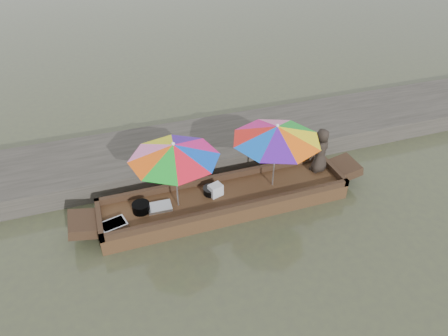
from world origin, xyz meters
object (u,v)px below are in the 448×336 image
object	(u,v)px
boat_hull	(225,201)
tray_scallop	(160,207)
cooking_pot	(141,207)
umbrella_stern	(275,156)
vendor	(320,151)
supply_bag	(216,190)
charcoal_grill	(211,191)
tray_crayfish	(114,225)
umbrella_bow	(176,175)

from	to	relation	value
boat_hull	tray_scallop	xyz separation A→B (m)	(-1.44, 0.03, 0.21)
cooking_pot	tray_scallop	distance (m)	0.38
tray_scallop	umbrella_stern	distance (m)	2.66
boat_hull	vendor	bearing A→B (deg)	4.24
cooking_pot	umbrella_stern	distance (m)	3.01
boat_hull	supply_bag	distance (m)	0.37
cooking_pot	charcoal_grill	distance (m)	1.53
tray_scallop	vendor	size ratio (longest dim) A/B	0.45
umbrella_stern	charcoal_grill	bearing A→B (deg)	174.07
charcoal_grill	vendor	world-z (taller)	vendor
boat_hull	tray_crayfish	size ratio (longest dim) A/B	10.97
charcoal_grill	supply_bag	distance (m)	0.13
vendor	umbrella_stern	world-z (taller)	umbrella_stern
charcoal_grill	umbrella_stern	bearing A→B (deg)	-5.93
tray_crayfish	boat_hull	bearing A→B (deg)	5.40
tray_crayfish	umbrella_stern	distance (m)	3.60
charcoal_grill	umbrella_bow	xyz separation A→B (m)	(-0.76, -0.15, 0.70)
supply_bag	vendor	world-z (taller)	vendor
tray_scallop	cooking_pot	bearing A→B (deg)	174.70
cooking_pot	tray_scallop	world-z (taller)	cooking_pot
tray_crayfish	umbrella_bow	bearing A→B (deg)	9.50
tray_scallop	umbrella_bow	xyz separation A→B (m)	(0.39, -0.03, 0.74)
cooking_pot	charcoal_grill	bearing A→B (deg)	2.98
supply_bag	umbrella_stern	distance (m)	1.47
tray_crayfish	umbrella_bow	xyz separation A→B (m)	(1.36, 0.23, 0.73)
vendor	umbrella_stern	size ratio (longest dim) A/B	0.58
cooking_pot	umbrella_bow	xyz separation A→B (m)	(0.77, -0.07, 0.68)
boat_hull	umbrella_bow	xyz separation A→B (m)	(-1.05, 0.00, 0.95)
boat_hull	tray_crayfish	world-z (taller)	tray_crayfish
boat_hull	supply_bag	bearing A→B (deg)	159.42
umbrella_bow	supply_bag	bearing A→B (deg)	5.11
boat_hull	vendor	size ratio (longest dim) A/B	4.94
boat_hull	vendor	world-z (taller)	vendor
cooking_pot	umbrella_stern	size ratio (longest dim) A/B	0.19
vendor	umbrella_stern	xyz separation A→B (m)	(-1.24, -0.17, 0.23)
umbrella_stern	supply_bag	bearing A→B (deg)	176.71
tray_crayfish	charcoal_grill	distance (m)	2.15
umbrella_bow	cooking_pot	bearing A→B (deg)	175.01
charcoal_grill	supply_bag	world-z (taller)	supply_bag
supply_bag	umbrella_stern	size ratio (longest dim) A/B	0.15
vendor	umbrella_bow	bearing A→B (deg)	-14.80
supply_bag	umbrella_bow	xyz separation A→B (m)	(-0.85, -0.08, 0.65)
umbrella_stern	umbrella_bow	bearing A→B (deg)	180.00
vendor	umbrella_bow	distance (m)	3.42
tray_scallop	charcoal_grill	bearing A→B (deg)	5.65
cooking_pot	supply_bag	xyz separation A→B (m)	(1.61, 0.01, 0.03)
boat_hull	tray_crayfish	bearing A→B (deg)	-174.60
supply_bag	umbrella_stern	bearing A→B (deg)	-3.29
supply_bag	tray_crayfish	bearing A→B (deg)	-172.17
tray_scallop	umbrella_bow	distance (m)	0.84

